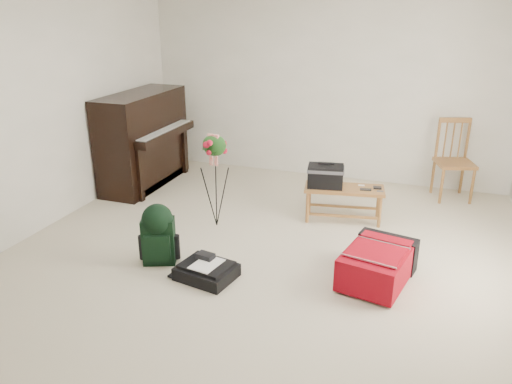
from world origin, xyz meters
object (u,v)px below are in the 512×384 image
at_px(flower_stand, 215,181).
at_px(piano, 144,141).
at_px(red_suitcase, 378,261).
at_px(green_backpack, 158,231).
at_px(dining_chair, 455,161).
at_px(black_duffel, 207,270).
at_px(bench, 332,179).

bearing_deg(flower_stand, piano, 155.08).
bearing_deg(red_suitcase, green_backpack, -157.12).
distance_m(red_suitcase, green_backpack, 2.05).
height_order(dining_chair, green_backpack, dining_chair).
height_order(piano, green_backpack, piano).
xyz_separation_m(red_suitcase, flower_stand, (-1.84, 0.58, 0.35)).
xyz_separation_m(black_duffel, flower_stand, (-0.38, 1.09, 0.45)).
height_order(red_suitcase, flower_stand, flower_stand).
relative_size(piano, black_duffel, 2.69).
relative_size(black_duffel, flower_stand, 0.52).
xyz_separation_m(piano, flower_stand, (1.47, -0.96, -0.07)).
bearing_deg(flower_stand, red_suitcase, -9.25).
relative_size(red_suitcase, green_backpack, 1.43).
distance_m(bench, red_suitcase, 1.41).
bearing_deg(bench, piano, 162.83).
distance_m(bench, green_backpack, 2.08).
height_order(piano, bench, piano).
bearing_deg(piano, bench, -7.40).
bearing_deg(bench, black_duffel, -124.49).
relative_size(red_suitcase, flower_stand, 0.79).
height_order(bench, red_suitcase, bench).
distance_m(bench, flower_stand, 1.32).
relative_size(bench, black_duffel, 1.67).
distance_m(red_suitcase, flower_stand, 1.96).
relative_size(piano, dining_chair, 1.49).
bearing_deg(red_suitcase, bench, 131.35).
xyz_separation_m(dining_chair, black_duffel, (-2.11, -2.88, -0.41)).
bearing_deg(red_suitcase, piano, 166.86).
bearing_deg(black_duffel, piano, 142.55).
relative_size(dining_chair, green_backpack, 1.68).
distance_m(black_duffel, green_backpack, 0.61).
xyz_separation_m(dining_chair, red_suitcase, (-0.65, -2.38, -0.32)).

